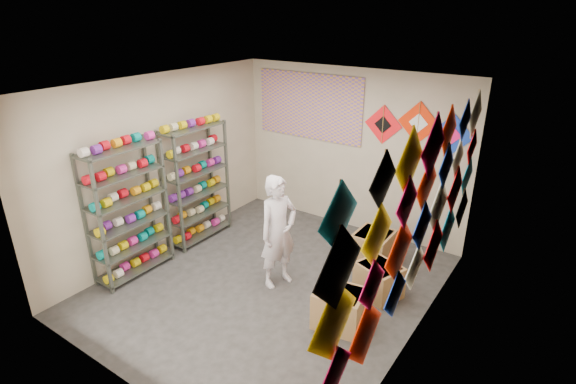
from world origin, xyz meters
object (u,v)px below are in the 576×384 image
Objects in this scene: shelf_rack_back at (196,184)px; shopkeeper at (278,232)px; carton_a at (339,308)px; carton_b at (379,280)px; carton_c at (373,248)px; shelf_rack_front at (128,212)px.

shopkeeper is at bearing -10.59° from shelf_rack_back.
carton_a is 0.85m from carton_b.
shelf_rack_front is at bearing -141.65° from carton_c.
carton_a is at bearing -79.30° from carton_b.
carton_c is (2.71, 0.88, -0.70)m from shelf_rack_back.
shelf_rack_back is 1.90m from shopkeeper.
carton_b is (0.13, 0.84, -0.01)m from carton_a.
shelf_rack_front reaches higher than carton_b.
shopkeeper is 1.47m from carton_b.
shopkeeper is (1.86, 0.95, -0.16)m from shelf_rack_front.
shelf_rack_back is at bearing -162.50° from carton_c.
shelf_rack_back is 3.21m from carton_b.
shelf_rack_front is at bearing 134.20° from shopkeeper.
shopkeeper is at bearing -137.73° from carton_b.
shelf_rack_front reaches higher than carton_c.
carton_a is 1.57m from carton_c.
carton_a reaches higher than carton_b.
shelf_rack_back is at bearing 90.00° from shelf_rack_front.
carton_a is (2.98, 0.63, -0.71)m from shelf_rack_front.
shelf_rack_back is 3.14m from carton_a.
shelf_rack_front is 3.38× the size of carton_c.
shelf_rack_back is (0.00, 1.30, 0.00)m from shelf_rack_front.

